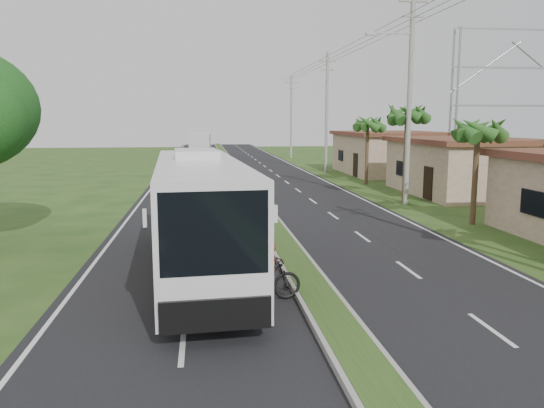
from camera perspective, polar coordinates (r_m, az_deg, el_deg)
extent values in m
plane|color=#234419|center=(12.18, 7.62, -14.13)|extent=(180.00, 180.00, 0.00)
cube|color=black|center=(31.32, -1.86, 0.18)|extent=(14.00, 160.00, 0.02)
cube|color=gray|center=(31.31, -1.86, 0.34)|extent=(1.20, 160.00, 0.17)
cube|color=#234419|center=(31.29, -1.86, 0.50)|extent=(0.95, 160.00, 0.02)
cube|color=silver|center=(31.40, -14.12, -0.08)|extent=(0.12, 160.00, 0.01)
cube|color=silver|center=(32.65, 9.92, 0.39)|extent=(0.12, 160.00, 0.01)
cube|color=tan|center=(37.08, 19.92, 3.60)|extent=(7.00, 10.00, 3.35)
cube|color=#4F331C|center=(36.97, 20.07, 6.44)|extent=(7.60, 10.60, 0.32)
cube|color=tan|center=(49.89, 12.55, 5.23)|extent=(8.00, 11.00, 3.50)
cube|color=#4F331C|center=(49.81, 12.63, 7.42)|extent=(8.60, 11.60, 0.32)
cylinder|color=#473321|center=(26.08, 21.01, 2.91)|extent=(0.26, 0.26, 4.60)
cylinder|color=#473321|center=(32.13, 14.17, 4.96)|extent=(0.26, 0.26, 5.40)
cylinder|color=#473321|center=(40.78, 10.17, 5.45)|extent=(0.26, 0.26, 4.80)
cylinder|color=gray|center=(31.05, 14.57, 10.92)|extent=(0.28, 0.28, 12.00)
cube|color=gray|center=(31.68, 14.96, 20.35)|extent=(1.60, 0.12, 0.12)
cube|color=gray|center=(31.53, 14.90, 18.93)|extent=(1.20, 0.10, 0.10)
cube|color=gray|center=(30.96, 12.68, 17.51)|extent=(2.40, 0.10, 0.10)
cylinder|color=gray|center=(50.15, 5.90, 9.70)|extent=(0.28, 0.28, 11.00)
cube|color=gray|center=(50.44, 5.99, 15.05)|extent=(1.60, 0.12, 0.12)
cube|color=gray|center=(50.36, 5.98, 14.14)|extent=(1.20, 0.10, 0.10)
cylinder|color=gray|center=(69.77, 2.08, 9.29)|extent=(0.28, 0.28, 10.50)
cube|color=gray|center=(69.94, 2.10, 12.94)|extent=(1.60, 0.12, 0.12)
cube|color=gray|center=(69.89, 2.10, 12.29)|extent=(1.20, 0.10, 0.10)
cylinder|color=gray|center=(45.02, 19.25, 9.99)|extent=(0.18, 0.18, 12.00)
cylinder|color=gray|center=(45.91, 18.68, 9.99)|extent=(0.18, 0.18, 12.00)
cube|color=gray|center=(47.87, 24.41, 9.61)|extent=(10.00, 0.14, 0.14)
cube|color=gray|center=(48.05, 24.64, 13.18)|extent=(10.00, 0.14, 0.14)
cube|color=gray|center=(48.40, 24.88, 16.71)|extent=(10.00, 0.14, 0.14)
cube|color=silver|center=(16.70, -7.83, -0.67)|extent=(3.15, 11.97, 3.11)
cube|color=black|center=(17.19, -7.98, 1.90)|extent=(3.07, 9.61, 1.24)
cube|color=black|center=(10.86, -6.25, -3.14)|extent=(2.23, 0.27, 1.74)
cube|color=red|center=(15.65, -7.56, -3.63)|extent=(2.81, 5.27, 0.54)
cube|color=yellow|center=(17.15, -7.82, -3.38)|extent=(2.69, 3.10, 0.25)
cube|color=silver|center=(17.68, -8.15, 5.37)|extent=(1.52, 2.45, 0.28)
cylinder|color=black|center=(13.39, -11.67, -9.74)|extent=(0.38, 1.04, 1.03)
cylinder|color=black|center=(13.52, -2.06, -9.36)|extent=(0.38, 1.04, 1.03)
cylinder|color=black|center=(20.06, -11.41, -3.48)|extent=(0.38, 1.04, 1.03)
cylinder|color=black|center=(20.15, -5.05, -3.28)|extent=(0.38, 1.04, 1.03)
cube|color=silver|center=(69.14, -7.65, 6.28)|extent=(2.81, 11.19, 3.09)
cube|color=black|center=(69.58, -7.65, 7.06)|extent=(2.76, 8.30, 1.05)
cube|color=#DA4E15|center=(68.20, -7.67, 5.75)|extent=(2.65, 5.40, 0.34)
cylinder|color=black|center=(64.68, -8.73, 4.99)|extent=(0.32, 0.94, 0.93)
cylinder|color=black|center=(64.59, -6.84, 5.02)|extent=(0.32, 0.94, 0.93)
cylinder|color=black|center=(73.35, -8.34, 5.45)|extent=(0.32, 0.94, 0.93)
cylinder|color=black|center=(73.27, -6.68, 5.48)|extent=(0.32, 0.94, 0.93)
imported|color=black|center=(14.11, -0.72, -8.25)|extent=(2.03, 0.89, 1.18)
imported|color=#9B2B16|center=(13.89, -0.73, -5.04)|extent=(0.69, 0.51, 1.71)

